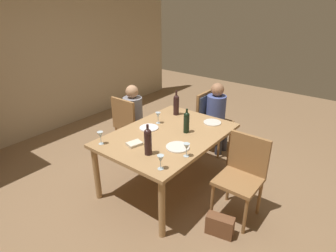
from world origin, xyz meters
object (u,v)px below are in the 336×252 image
object	(u,v)px
chair_right_end	(209,113)
chair_near	(243,172)
handbag	(220,225)
wine_glass_centre	(158,115)
person_man_bearded	(134,114)
wine_glass_near_left	(161,159)
chair_far_right	(129,122)
wine_glass_far	(187,147)
dinner_plate_host	(149,128)
wine_bottle_short_olive	(148,141)
wine_glass_near_right	(100,135)
wine_bottle_tall_green	(186,122)
dining_table	(168,139)
dinner_plate_guest_left	(178,147)
dinner_plate_guest_right	(212,122)
person_woman_host	(217,113)
wine_bottle_dark_red	(176,104)

from	to	relation	value
chair_right_end	chair_near	xyz separation A→B (m)	(-1.09, -1.07, -0.06)
handbag	wine_glass_centre	bearing A→B (deg)	67.36
person_man_bearded	wine_glass_near_left	bearing A→B (deg)	-37.17
chair_right_end	chair_far_right	bearing A→B (deg)	-42.16
chair_right_end	chair_far_right	world-z (taller)	same
chair_right_end	wine_glass_far	distance (m)	1.62
dinner_plate_host	chair_near	bearing A→B (deg)	-84.59
wine_bottle_short_olive	dinner_plate_host	world-z (taller)	wine_bottle_short_olive
person_man_bearded	wine_glass_near_right	world-z (taller)	person_man_bearded
person_man_bearded	wine_bottle_tall_green	size ratio (longest dim) A/B	3.56
dining_table	handbag	xyz separation A→B (m)	(-0.35, -0.95, -0.55)
dinner_plate_guest_left	handbag	size ratio (longest dim) A/B	0.93
wine_glass_near_right	person_man_bearded	bearing A→B (deg)	26.16
dinner_plate_guest_right	dinner_plate_host	bearing A→B (deg)	139.39
person_woman_host	wine_glass_far	size ratio (longest dim) A/B	7.35
wine_bottle_dark_red	dinner_plate_host	distance (m)	0.60
wine_glass_near_right	dinner_plate_host	bearing A→B (deg)	-12.94
chair_near	wine_glass_far	world-z (taller)	chair_near
wine_bottle_short_olive	chair_right_end	bearing A→B (deg)	8.78
dinner_plate_host	person_woman_host	bearing A→B (deg)	-14.22
dining_table	chair_right_end	world-z (taller)	chair_right_end
person_woman_host	wine_glass_near_right	world-z (taller)	person_woman_host
person_man_bearded	dinner_plate_host	distance (m)	0.79
dining_table	wine_bottle_dark_red	world-z (taller)	wine_bottle_dark_red
wine_glass_centre	chair_far_right	bearing A→B (deg)	80.74
wine_glass_near_left	dinner_plate_host	size ratio (longest dim) A/B	0.62
wine_glass_near_right	wine_glass_far	bearing A→B (deg)	-68.07
dinner_plate_guest_left	wine_glass_near_left	bearing A→B (deg)	-164.67
person_woman_host	dining_table	bearing A→B (deg)	-1.24
chair_near	wine_glass_centre	size ratio (longest dim) A/B	6.17
wine_bottle_dark_red	dinner_plate_guest_right	bearing A→B (deg)	-84.13
dining_table	chair_near	xyz separation A→B (m)	(0.09, -0.95, -0.12)
wine_glass_far	dinner_plate_guest_left	bearing A→B (deg)	62.16
chair_right_end	handbag	distance (m)	1.93
chair_right_end	wine_glass_far	xyz separation A→B (m)	(-1.48, -0.60, 0.25)
wine_glass_far	dining_table	bearing A→B (deg)	57.54
chair_right_end	wine_glass_near_right	xyz separation A→B (m)	(-1.85, 0.30, 0.25)
wine_bottle_tall_green	handbag	bearing A→B (deg)	-122.98
person_man_bearded	chair_right_end	bearing A→B (deg)	44.05
wine_glass_near_left	dinner_plate_guest_right	distance (m)	1.27
dining_table	wine_glass_near_right	size ratio (longest dim) A/B	10.75
wine_bottle_dark_red	dinner_plate_guest_left	distance (m)	0.97
wine_bottle_short_olive	wine_glass_centre	xyz separation A→B (m)	(0.68, 0.43, -0.05)
wine_bottle_short_olive	wine_glass_far	xyz separation A→B (m)	(0.21, -0.34, -0.05)
chair_near	wine_glass_far	size ratio (longest dim) A/B	6.17
chair_far_right	person_man_bearded	world-z (taller)	person_man_bearded
chair_far_right	chair_near	world-z (taller)	same
chair_far_right	wine_glass_near_right	world-z (taller)	chair_far_right
wine_glass_centre	dinner_plate_guest_left	bearing A→B (deg)	-122.41
wine_bottle_tall_green	dinner_plate_guest_left	bearing A→B (deg)	-158.67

